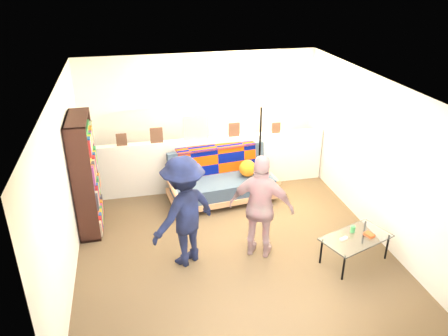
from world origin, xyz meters
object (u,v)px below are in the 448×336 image
bookshelf (85,179)px  coffee_table (356,238)px  futon_sofa (222,180)px  person_left (184,212)px  floor_lamp (261,128)px  person_right (261,207)px

bookshelf → coffee_table: 4.12m
futon_sofa → bookshelf: bookshelf is taller
person_left → futon_sofa: bearing=-152.7°
futon_sofa → floor_lamp: floor_lamp is taller
floor_lamp → person_right: (-0.60, -1.99, -0.42)m
coffee_table → floor_lamp: floor_lamp is taller
futon_sofa → bookshelf: (-2.26, -0.44, 0.49)m
coffee_table → person_left: size_ratio=0.67×
bookshelf → coffee_table: bookshelf is taller
person_left → person_right: (1.08, -0.07, -0.03)m
person_left → floor_lamp: bearing=-165.2°
bookshelf → person_right: 2.75m
futon_sofa → person_right: 1.78m
coffee_table → person_right: person_right is taller
futon_sofa → bookshelf: 2.35m
bookshelf → person_left: size_ratio=1.15×
coffee_table → person_right: (-1.26, 0.46, 0.40)m
bookshelf → floor_lamp: (3.03, 0.71, 0.33)m
coffee_table → person_left: bearing=167.0°
person_left → person_right: person_left is taller
floor_lamp → person_right: bearing=-106.7°
futon_sofa → coffee_table: 2.62m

